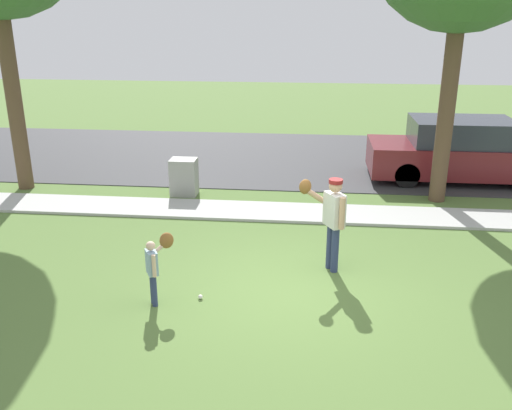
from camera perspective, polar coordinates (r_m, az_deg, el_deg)
name	(u,v)px	position (r m, az deg, el deg)	size (l,w,h in m)	color
ground_plane	(295,215)	(12.31, 4.05, -1.07)	(48.00, 48.00, 0.00)	#567538
sidewalk_strip	(295,213)	(12.40, 4.07, -0.78)	(36.00, 1.20, 0.06)	#B2B2AD
road_surface	(301,158)	(17.18, 4.67, 4.91)	(36.00, 6.80, 0.02)	#38383A
person_adult	(332,214)	(9.46, 7.82, -0.95)	(0.83, 0.53, 1.66)	navy
person_child	(156,261)	(8.57, -10.32, -5.75)	(0.43, 0.56, 1.10)	navy
baseball	(200,297)	(8.87, -5.77, -9.44)	(0.07, 0.07, 0.07)	white
utility_cabinet	(184,177)	(13.64, -7.46, 2.88)	(0.64, 0.50, 0.91)	gray
parked_suv_maroon	(460,151)	(15.63, 20.32, 5.24)	(4.70, 1.90, 1.63)	maroon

